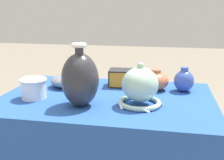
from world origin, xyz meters
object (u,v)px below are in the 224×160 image
object	(u,v)px
cup_wide_porcelain	(34,88)
jar_round_cobalt	(184,81)
mosaic_tile_box	(122,78)
jar_round_terracotta	(156,81)
bowl_shallow_slate	(67,81)
vase_tall_bulbous	(80,79)
vase_dome_bell	(140,88)

from	to	relation	value
cup_wide_porcelain	jar_round_cobalt	size ratio (longest dim) A/B	1.02
mosaic_tile_box	jar_round_terracotta	size ratio (longest dim) A/B	1.06
cup_wide_porcelain	bowl_shallow_slate	bearing A→B (deg)	68.60
mosaic_tile_box	jar_round_cobalt	distance (m)	0.33
vase_tall_bulbous	jar_round_terracotta	distance (m)	0.44
jar_round_terracotta	jar_round_cobalt	bearing A→B (deg)	0.27
jar_round_terracotta	jar_round_cobalt	size ratio (longest dim) A/B	1.05
bowl_shallow_slate	cup_wide_porcelain	bearing A→B (deg)	-111.40
bowl_shallow_slate	jar_round_cobalt	distance (m)	0.61
mosaic_tile_box	jar_round_cobalt	world-z (taller)	jar_round_cobalt
cup_wide_porcelain	vase_dome_bell	bearing A→B (deg)	-0.17
mosaic_tile_box	cup_wide_porcelain	size ratio (longest dim) A/B	1.09
vase_dome_bell	mosaic_tile_box	bearing A→B (deg)	113.74
mosaic_tile_box	bowl_shallow_slate	world-z (taller)	mosaic_tile_box
cup_wide_porcelain	jar_round_cobalt	world-z (taller)	jar_round_cobalt
vase_tall_bulbous	jar_round_cobalt	bearing A→B (deg)	34.10
mosaic_tile_box	bowl_shallow_slate	size ratio (longest dim) A/B	0.81
vase_tall_bulbous	jar_round_terracotta	size ratio (longest dim) A/B	2.10
vase_tall_bulbous	jar_round_cobalt	distance (m)	0.54
vase_dome_bell	cup_wide_porcelain	size ratio (longest dim) A/B	1.61
jar_round_terracotta	jar_round_cobalt	distance (m)	0.14
bowl_shallow_slate	jar_round_cobalt	world-z (taller)	jar_round_cobalt
cup_wide_porcelain	jar_round_terracotta	size ratio (longest dim) A/B	0.98
cup_wide_porcelain	jar_round_terracotta	world-z (taller)	jar_round_terracotta
vase_tall_bulbous	jar_round_cobalt	xyz separation A→B (m)	(0.45, 0.30, -0.06)
mosaic_tile_box	bowl_shallow_slate	distance (m)	0.29
vase_tall_bulbous	bowl_shallow_slate	bearing A→B (deg)	120.81
bowl_shallow_slate	cup_wide_porcelain	xyz separation A→B (m)	(-0.08, -0.21, 0.02)
vase_tall_bulbous	jar_round_cobalt	world-z (taller)	vase_tall_bulbous
mosaic_tile_box	jar_round_cobalt	size ratio (longest dim) A/B	1.11
mosaic_tile_box	cup_wide_porcelain	bearing A→B (deg)	-145.81
vase_tall_bulbous	jar_round_terracotta	xyz separation A→B (m)	(0.31, 0.30, -0.07)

